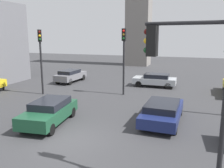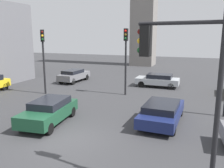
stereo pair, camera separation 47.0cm
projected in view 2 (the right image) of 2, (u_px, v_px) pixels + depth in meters
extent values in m
plane|color=#38383A|center=(65.00, 139.00, 11.73)|extent=(96.38, 96.38, 0.00)
cylinder|color=black|center=(126.00, 62.00, 19.94)|extent=(0.16, 0.16, 5.57)
cube|color=black|center=(126.00, 35.00, 19.48)|extent=(0.33, 0.33, 1.00)
sphere|color=red|center=(125.00, 31.00, 19.24)|extent=(0.20, 0.20, 0.20)
sphere|color=#594714|center=(125.00, 35.00, 19.30)|extent=(0.20, 0.20, 0.20)
sphere|color=#14471E|center=(125.00, 38.00, 19.36)|extent=(0.20, 0.20, 0.20)
cylinder|color=black|center=(44.00, 62.00, 20.35)|extent=(0.16, 0.16, 5.49)
cube|color=black|center=(42.00, 36.00, 19.90)|extent=(0.45, 0.45, 1.00)
sphere|color=#4C0F0C|center=(42.00, 32.00, 19.65)|extent=(0.20, 0.20, 0.20)
sphere|color=yellow|center=(42.00, 36.00, 19.71)|extent=(0.20, 0.20, 0.20)
sphere|color=#14471E|center=(42.00, 39.00, 19.77)|extent=(0.20, 0.20, 0.20)
cylinder|color=black|center=(218.00, 110.00, 7.00)|extent=(0.16, 0.16, 5.77)
cylinder|color=black|center=(179.00, 23.00, 7.13)|extent=(2.57, 0.53, 0.12)
cube|color=black|center=(146.00, 41.00, 7.75)|extent=(0.37, 0.37, 1.00)
sphere|color=#4C0F0C|center=(140.00, 32.00, 7.79)|extent=(0.20, 0.20, 0.20)
sphere|color=yellow|center=(140.00, 41.00, 7.85)|extent=(0.20, 0.20, 0.20)
sphere|color=#14471E|center=(140.00, 50.00, 7.91)|extent=(0.20, 0.20, 0.20)
cube|color=slate|center=(74.00, 76.00, 26.09)|extent=(1.87, 4.27, 0.63)
cube|color=black|center=(73.00, 72.00, 25.81)|extent=(1.59, 2.42, 0.41)
cylinder|color=black|center=(76.00, 76.00, 27.71)|extent=(0.33, 0.68, 0.66)
cylinder|color=black|center=(86.00, 77.00, 27.17)|extent=(0.33, 0.68, 0.66)
cylinder|color=black|center=(61.00, 80.00, 25.14)|extent=(0.33, 0.68, 0.66)
cylinder|color=black|center=(72.00, 81.00, 24.60)|extent=(0.33, 0.68, 0.66)
cylinder|color=black|center=(4.00, 87.00, 22.10)|extent=(0.32, 0.69, 0.68)
cube|color=#19472D|center=(49.00, 113.00, 13.73)|extent=(2.28, 4.38, 0.68)
cube|color=black|center=(50.00, 103.00, 13.82)|extent=(1.86, 2.52, 0.45)
cylinder|color=black|center=(48.00, 129.00, 12.25)|extent=(0.40, 0.65, 0.62)
cylinder|color=black|center=(23.00, 126.00, 12.62)|extent=(0.40, 0.65, 0.62)
cylinder|color=black|center=(71.00, 112.00, 14.97)|extent=(0.40, 0.65, 0.62)
cylinder|color=black|center=(50.00, 110.00, 15.34)|extent=(0.40, 0.65, 0.62)
cube|color=#ADB2B7|center=(157.00, 81.00, 23.48)|extent=(4.16, 1.85, 0.58)
cube|color=black|center=(160.00, 76.00, 23.31)|extent=(2.34, 1.62, 0.45)
cylinder|color=black|center=(141.00, 84.00, 23.33)|extent=(0.63, 0.33, 0.62)
cylinder|color=black|center=(145.00, 81.00, 24.70)|extent=(0.63, 0.33, 0.62)
cylinder|color=black|center=(171.00, 86.00, 22.36)|extent=(0.63, 0.33, 0.62)
cylinder|color=black|center=(173.00, 83.00, 23.73)|extent=(0.63, 0.33, 0.62)
cube|color=navy|center=(162.00, 113.00, 13.87)|extent=(2.11, 4.76, 0.59)
cube|color=black|center=(162.00, 106.00, 13.57)|extent=(1.82, 2.68, 0.42)
cylinder|color=black|center=(154.00, 108.00, 15.69)|extent=(0.37, 0.59, 0.58)
cylinder|color=black|center=(180.00, 111.00, 15.08)|extent=(0.37, 0.59, 0.58)
cylinder|color=black|center=(141.00, 125.00, 12.79)|extent=(0.37, 0.59, 0.58)
cylinder|color=black|center=(172.00, 130.00, 12.18)|extent=(0.37, 0.59, 0.58)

